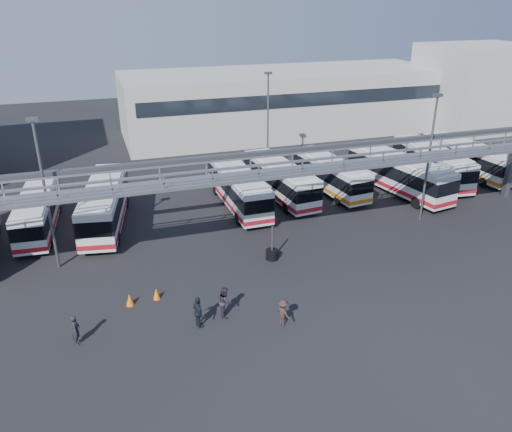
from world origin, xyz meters
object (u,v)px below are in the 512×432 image
object	(u,v)px
bus_6	(329,173)
bus_7	(399,173)
bus_2	(105,203)
bus_9	(468,158)
bus_1	(38,210)
pedestrian_a	(76,330)
light_pole_mid	(430,152)
pedestrian_d	(198,312)
tire_stack	(272,254)
bus_4	(238,187)
light_pole_left	(45,188)
pedestrian_b	(225,301)
cone_left	(130,299)
light_pole_back	(268,118)
cone_right	(156,294)
bus_5	(280,179)
pedestrian_c	(283,313)
bus_8	(431,162)

from	to	relation	value
bus_6	bus_7	bearing A→B (deg)	-28.33
bus_2	bus_9	bearing A→B (deg)	11.75
bus_1	pedestrian_a	distance (m)	15.82
light_pole_mid	pedestrian_d	size ratio (longest dim) A/B	5.43
pedestrian_a	tire_stack	xyz separation A→B (m)	(12.92, 5.45, -0.44)
light_pole_mid	bus_4	size ratio (longest dim) A/B	0.93
light_pole_mid	light_pole_left	bearing A→B (deg)	177.95
pedestrian_b	cone_left	distance (m)	5.83
bus_6	bus_7	world-z (taller)	bus_7
light_pole_back	bus_6	world-z (taller)	light_pole_back
bus_1	bus_7	bearing A→B (deg)	0.76
bus_2	bus_6	bearing A→B (deg)	13.80
pedestrian_b	cone_right	distance (m)	4.61
cone_left	tire_stack	distance (m)	10.31
light_pole_back	bus_2	world-z (taller)	light_pole_back
cone_right	bus_5	bearing A→B (deg)	45.32
light_pole_back	bus_7	xyz separation A→B (m)	(9.62, -9.06, -3.78)
bus_5	bus_7	xyz separation A→B (m)	(10.85, -2.22, 0.14)
pedestrian_c	pedestrian_a	bearing A→B (deg)	54.43
bus_2	light_pole_back	bearing A→B (deg)	35.92
bus_9	tire_stack	bearing A→B (deg)	-161.62
bus_8	bus_9	size ratio (longest dim) A/B	1.03
pedestrian_c	bus_5	bearing A→B (deg)	-45.91
pedestrian_a	pedestrian_b	xyz separation A→B (m)	(8.07, 0.01, 0.06)
light_pole_left	pedestrian_c	distance (m)	16.98
light_pole_back	bus_4	bearing A→B (deg)	-125.12
bus_6	pedestrian_b	distance (m)	21.80
bus_8	bus_9	bearing A→B (deg)	9.42
bus_8	cone_right	bearing A→B (deg)	-150.58
bus_1	cone_left	size ratio (longest dim) A/B	13.62
light_pole_back	tire_stack	bearing A→B (deg)	-108.58
pedestrian_a	cone_right	distance (m)	5.46
light_pole_back	pedestrian_b	xyz separation A→B (m)	(-10.74, -22.94, -4.81)
cone_right	pedestrian_b	bearing A→B (deg)	-40.05
pedestrian_a	pedestrian_d	size ratio (longest dim) A/B	0.92
bus_8	pedestrian_a	xyz separation A→B (m)	(-33.33, -15.74, -1.03)
light_pole_left	bus_4	distance (m)	16.38
light_pole_left	bus_2	size ratio (longest dim) A/B	0.87
pedestrian_a	bus_6	bearing A→B (deg)	-46.74
bus_2	pedestrian_a	xyz separation A→B (m)	(-2.33, -14.92, -1.07)
light_pole_mid	bus_1	xyz separation A→B (m)	(-29.46, 7.61, -4.01)
bus_7	cone_right	size ratio (longest dim) A/B	16.59
bus_4	bus_8	bearing A→B (deg)	0.38
light_pole_back	cone_left	bearing A→B (deg)	-128.14
pedestrian_d	cone_right	bearing A→B (deg)	15.50
bus_4	bus_5	xyz separation A→B (m)	(4.17, 0.84, -0.03)
bus_8	pedestrian_d	size ratio (longest dim) A/B	6.09
bus_7	light_pole_left	bearing A→B (deg)	179.58
light_pole_mid	bus_8	bearing A→B (deg)	50.01
bus_2	pedestrian_c	bearing A→B (deg)	-53.19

